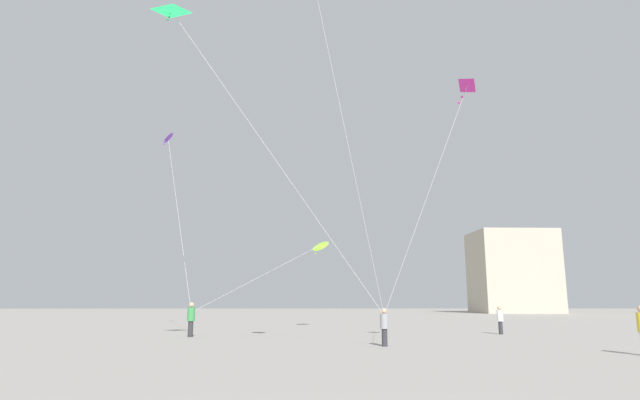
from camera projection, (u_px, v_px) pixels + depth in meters
name	position (u px, v px, depth m)	size (l,w,h in m)	color
person_in_grey	(384.00, 325.00, 22.48)	(0.35, 0.35, 1.60)	#2D2D33
person_in_white	(500.00, 319.00, 30.88)	(0.35, 0.35, 1.63)	#2D2D33
person_in_green	(191.00, 318.00, 28.51)	(0.40, 0.40, 1.84)	#2D2D33
kite_violet_diamond	(168.00, 140.00, 38.56)	(4.50, 8.54, 12.94)	purple
kite_emerald_delta	(178.00, 20.00, 21.56)	(9.60, 3.73, 12.72)	green
kite_magenta_delta	(465.00, 93.00, 22.00)	(3.74, 3.06, 9.71)	#D12899
kite_lime_diamond	(320.00, 246.00, 38.56)	(8.09, 10.06, 5.13)	#8CD12D
building_left_hall	(513.00, 272.00, 91.42)	(13.27, 10.96, 14.05)	#B2A893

